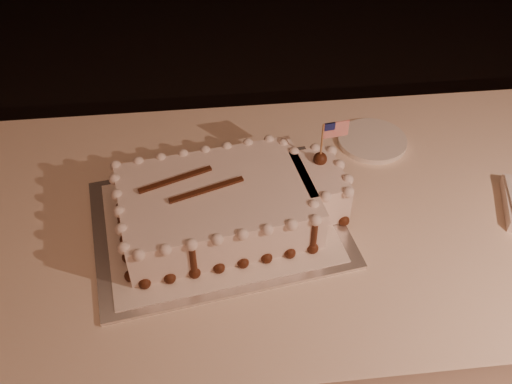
{
  "coord_description": "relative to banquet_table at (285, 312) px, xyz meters",
  "views": [
    {
      "loc": [
        -0.17,
        -0.25,
        1.62
      ],
      "look_at": [
        -0.08,
        0.58,
        0.84
      ],
      "focal_mm": 40.0,
      "sensor_mm": 36.0,
      "label": 1
    }
  ],
  "objects": [
    {
      "name": "doily",
      "position": [
        -0.16,
        -0.02,
        0.38
      ],
      "size": [
        0.5,
        0.41,
        0.0
      ],
      "primitive_type": "cube",
      "rotation": [
        0.0,
        0.0,
        0.15
      ],
      "color": "white",
      "rests_on": "cake_board"
    },
    {
      "name": "room_shell",
      "position": [
        0.0,
        -0.6,
        1.02
      ],
      "size": [
        6.1,
        8.1,
        2.9
      ],
      "color": "black",
      "rests_on": "ground"
    },
    {
      "name": "side_plate",
      "position": [
        0.23,
        0.21,
        0.38
      ],
      "size": [
        0.17,
        0.17,
        0.01
      ],
      "primitive_type": "cylinder",
      "color": "white",
      "rests_on": "banquet_table"
    },
    {
      "name": "sheet_cake",
      "position": [
        -0.13,
        -0.02,
        0.43
      ],
      "size": [
        0.49,
        0.32,
        0.19
      ],
      "color": "white",
      "rests_on": "doily"
    },
    {
      "name": "cake_board",
      "position": [
        -0.16,
        -0.02,
        0.38
      ],
      "size": [
        0.56,
        0.46,
        0.01
      ],
      "primitive_type": "cube",
      "rotation": [
        0.0,
        0.0,
        0.15
      ],
      "color": "silver",
      "rests_on": "banquet_table"
    },
    {
      "name": "banquet_table",
      "position": [
        0.0,
        0.0,
        0.0
      ],
      "size": [
        2.4,
        0.8,
        0.75
      ],
      "primitive_type": "cube",
      "color": "#FFE3C5",
      "rests_on": "ground"
    }
  ]
}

